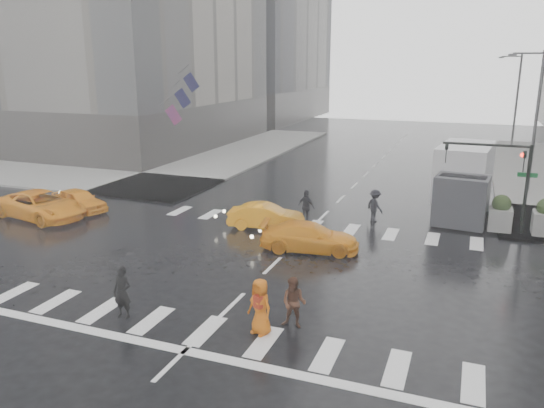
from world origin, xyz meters
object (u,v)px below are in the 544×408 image
at_px(traffic_signal_pole, 506,170).
at_px(taxi_mid, 266,216).
at_px(pedestrian_brown, 294,303).
at_px(pedestrian_orange, 260,307).
at_px(taxi_front, 79,200).
at_px(box_truck, 464,179).

xyz_separation_m(traffic_signal_pole, taxi_mid, (-11.16, -3.29, -2.58)).
relative_size(pedestrian_brown, taxi_mid, 0.44).
bearing_deg(pedestrian_orange, taxi_front, 170.52).
relative_size(taxi_front, taxi_mid, 0.99).
bearing_deg(traffic_signal_pole, box_truck, 121.53).
height_order(traffic_signal_pole, box_truck, traffic_signal_pole).
relative_size(traffic_signal_pole, pedestrian_orange, 2.47).
distance_m(traffic_signal_pole, pedestrian_orange, 15.55).
bearing_deg(pedestrian_orange, traffic_signal_pole, 84.19).
bearing_deg(taxi_mid, pedestrian_brown, -164.53).
relative_size(pedestrian_orange, box_truck, 0.26).
relative_size(pedestrian_orange, taxi_mid, 0.47).
bearing_deg(taxi_front, traffic_signal_pole, -64.48).
distance_m(pedestrian_brown, box_truck, 16.56).
distance_m(traffic_signal_pole, taxi_front, 22.84).
bearing_deg(box_truck, taxi_mid, -138.75).
bearing_deg(pedestrian_brown, taxi_front, 150.12).
bearing_deg(pedestrian_brown, traffic_signal_pole, 61.84).
distance_m(traffic_signal_pole, pedestrian_brown, 14.50).
xyz_separation_m(pedestrian_brown, taxi_mid, (-4.69, 9.47, -0.21)).
xyz_separation_m(traffic_signal_pole, box_truck, (-1.91, 3.12, -1.20)).
xyz_separation_m(pedestrian_brown, box_truck, (4.56, 15.88, 1.17)).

